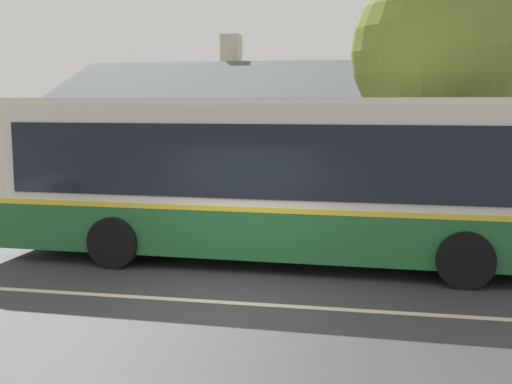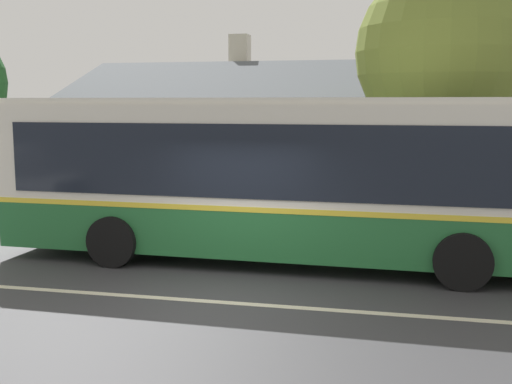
% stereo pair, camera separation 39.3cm
% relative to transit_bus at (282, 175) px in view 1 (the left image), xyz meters
% --- Properties ---
extents(ground_plane, '(300.00, 300.00, 0.00)m').
position_rel_transit_bus_xyz_m(ground_plane, '(-0.51, -2.90, -1.75)').
color(ground_plane, '#38383A').
extents(sidewalk_far, '(60.00, 3.00, 0.15)m').
position_rel_transit_bus_xyz_m(sidewalk_far, '(-0.51, 3.10, -1.68)').
color(sidewalk_far, '#ADAAA3').
rests_on(sidewalk_far, ground).
extents(lane_divider_stripe, '(60.00, 0.16, 0.01)m').
position_rel_transit_bus_xyz_m(lane_divider_stripe, '(-0.51, -2.90, -1.75)').
color(lane_divider_stripe, beige).
rests_on(lane_divider_stripe, ground).
extents(community_building, '(22.26, 8.17, 5.69)m').
position_rel_transit_bus_xyz_m(community_building, '(2.28, 10.46, -0.02)').
color(community_building, beige).
rests_on(community_building, ground).
extents(transit_bus, '(11.27, 2.94, 3.27)m').
position_rel_transit_bus_xyz_m(transit_bus, '(0.00, 0.00, 0.00)').
color(transit_bus, '#236633').
rests_on(transit_bus, ground).
extents(bench_by_building, '(1.53, 0.51, 0.94)m').
position_rel_transit_bus_xyz_m(bench_by_building, '(-5.66, 3.08, -1.19)').
color(bench_by_building, brown).
rests_on(bench_by_building, sidewalk_far).
extents(bench_down_street, '(1.80, 0.51, 0.94)m').
position_rel_transit_bus_xyz_m(bench_down_street, '(-1.84, 2.79, -1.18)').
color(bench_down_street, brown).
rests_on(bench_down_street, sidewalk_far).
extents(street_tree_primary, '(4.31, 4.31, 6.55)m').
position_rel_transit_bus_xyz_m(street_tree_primary, '(3.22, 4.08, 2.50)').
color(street_tree_primary, '#4C3828').
rests_on(street_tree_primary, ground).
extents(bike_rack, '(1.16, 0.06, 0.78)m').
position_rel_transit_bus_xyz_m(bike_rack, '(-8.24, 3.15, -1.07)').
color(bike_rack, slate).
rests_on(bike_rack, sidewalk_far).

